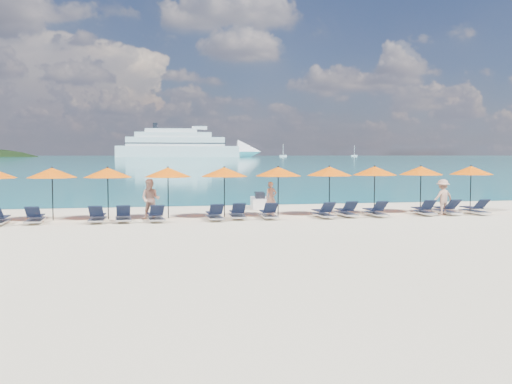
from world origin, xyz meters
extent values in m
plane|color=beige|center=(0.00, 0.00, 0.00)|extent=(1400.00, 1400.00, 0.00)
cube|color=#1FA9B2|center=(0.00, 660.00, 0.01)|extent=(1600.00, 1300.00, 0.01)
cube|color=white|center=(25.55, 502.10, 5.01)|extent=(110.51, 21.43, 10.02)
cone|color=white|center=(91.70, 501.27, 5.01)|extent=(22.33, 22.33, 22.05)
cube|color=white|center=(23.55, 502.13, 14.03)|extent=(88.42, 18.14, 8.02)
cube|color=white|center=(21.54, 502.15, 20.05)|extent=(68.55, 15.89, 5.01)
cube|color=white|center=(19.54, 502.18, 24.06)|extent=(46.46, 12.61, 3.51)
cube|color=black|center=(23.55, 502.13, 12.53)|extent=(89.52, 18.36, 0.90)
cube|color=black|center=(23.55, 502.13, 16.04)|extent=(87.31, 17.93, 0.90)
cylinder|color=black|center=(5.70, 502.35, 28.07)|extent=(4.41, 4.41, 5.51)
cube|color=white|center=(130.25, 526.57, 0.91)|extent=(6.82, 2.27, 1.82)
cylinder|color=white|center=(130.25, 526.57, 6.82)|extent=(0.41, 0.41, 11.37)
cube|color=white|center=(226.53, 584.69, 0.89)|extent=(6.65, 2.22, 1.77)
cylinder|color=white|center=(226.53, 584.69, 6.65)|extent=(0.40, 0.40, 11.09)
cube|color=white|center=(1.21, 8.16, 0.28)|extent=(1.13, 2.36, 0.52)
cube|color=black|center=(1.19, 7.98, 0.66)|extent=(0.59, 1.00, 0.33)
cylinder|color=black|center=(1.28, 8.73, 0.80)|extent=(0.52, 0.12, 0.06)
imported|color=tan|center=(1.19, 5.38, 0.75)|extent=(0.60, 0.44, 1.51)
imported|color=tan|center=(-4.40, 4.04, 0.87)|extent=(0.96, 0.73, 1.75)
imported|color=tan|center=(8.83, 3.31, 0.82)|extent=(1.13, 0.66, 1.65)
cylinder|color=black|center=(-8.48, 4.62, 1.10)|extent=(0.05, 0.05, 2.20)
cone|color=#FC5E04|center=(-8.48, 4.62, 2.02)|extent=(2.10, 2.10, 0.42)
sphere|color=black|center=(-8.48, 4.62, 2.24)|extent=(0.08, 0.08, 0.08)
cylinder|color=black|center=(-6.19, 4.48, 1.10)|extent=(0.05, 0.05, 2.20)
cone|color=#FC5E04|center=(-6.19, 4.48, 2.02)|extent=(2.10, 2.10, 0.42)
sphere|color=black|center=(-6.19, 4.48, 2.24)|extent=(0.08, 0.08, 0.08)
cylinder|color=black|center=(-3.63, 4.45, 1.10)|extent=(0.05, 0.05, 2.20)
cone|color=#FC5E04|center=(-3.63, 4.45, 2.02)|extent=(2.10, 2.10, 0.42)
sphere|color=black|center=(-3.63, 4.45, 2.24)|extent=(0.08, 0.08, 0.08)
cylinder|color=black|center=(-1.15, 4.46, 1.10)|extent=(0.05, 0.05, 2.20)
cone|color=#FC5E04|center=(-1.15, 4.46, 2.02)|extent=(2.10, 2.10, 0.42)
sphere|color=black|center=(-1.15, 4.46, 2.24)|extent=(0.08, 0.08, 0.08)
cylinder|color=black|center=(1.31, 4.46, 1.10)|extent=(0.05, 0.05, 2.20)
cone|color=#FC5E04|center=(1.31, 4.46, 2.02)|extent=(2.10, 2.10, 0.42)
sphere|color=black|center=(1.31, 4.46, 2.24)|extent=(0.08, 0.08, 0.08)
cylinder|color=black|center=(3.76, 4.49, 1.10)|extent=(0.05, 0.05, 2.20)
cone|color=#FC5E04|center=(3.76, 4.49, 2.02)|extent=(2.10, 2.10, 0.42)
sphere|color=black|center=(3.76, 4.49, 2.24)|extent=(0.08, 0.08, 0.08)
cylinder|color=black|center=(6.07, 4.71, 1.10)|extent=(0.05, 0.05, 2.20)
cone|color=#FC5E04|center=(6.07, 4.71, 2.02)|extent=(2.10, 2.10, 0.42)
sphere|color=black|center=(6.07, 4.71, 2.24)|extent=(0.08, 0.08, 0.08)
cylinder|color=black|center=(8.42, 4.68, 1.10)|extent=(0.05, 0.05, 2.20)
cone|color=#FC5E04|center=(8.42, 4.68, 2.02)|extent=(2.10, 2.10, 0.42)
sphere|color=black|center=(8.42, 4.68, 2.24)|extent=(0.08, 0.08, 0.08)
cylinder|color=black|center=(11.02, 4.59, 1.10)|extent=(0.05, 0.05, 2.20)
cone|color=#FC5E04|center=(11.02, 4.59, 2.02)|extent=(2.10, 2.10, 0.42)
sphere|color=black|center=(11.02, 4.59, 2.24)|extent=(0.08, 0.08, 0.08)
cube|color=black|center=(-10.32, 3.53, 0.30)|extent=(0.56, 1.11, 0.04)
cube|color=silver|center=(-9.01, 3.55, 0.14)|extent=(0.66, 1.71, 0.06)
cube|color=black|center=(-9.01, 3.80, 0.30)|extent=(0.57, 1.11, 0.04)
cube|color=black|center=(-9.00, 3.00, 0.55)|extent=(0.56, 0.55, 0.43)
cube|color=silver|center=(-6.56, 3.38, 0.14)|extent=(0.67, 1.72, 0.06)
cube|color=black|center=(-6.55, 3.63, 0.30)|extent=(0.58, 1.12, 0.04)
cube|color=black|center=(-6.57, 2.83, 0.55)|extent=(0.57, 0.55, 0.43)
cube|color=silver|center=(-5.52, 3.41, 0.14)|extent=(0.69, 1.73, 0.06)
cube|color=black|center=(-5.54, 3.66, 0.30)|extent=(0.60, 1.12, 0.04)
cube|color=black|center=(-5.50, 2.86, 0.55)|extent=(0.57, 0.56, 0.43)
cube|color=silver|center=(-4.21, 3.24, 0.14)|extent=(0.78, 1.75, 0.06)
cube|color=black|center=(-4.23, 3.49, 0.30)|extent=(0.65, 1.15, 0.04)
cube|color=black|center=(-4.16, 2.69, 0.55)|extent=(0.60, 0.59, 0.43)
cube|color=silver|center=(-1.75, 3.23, 0.14)|extent=(0.66, 1.71, 0.06)
cube|color=black|center=(-1.75, 3.48, 0.30)|extent=(0.57, 1.11, 0.04)
cube|color=black|center=(-1.73, 2.68, 0.55)|extent=(0.56, 0.55, 0.43)
cube|color=silver|center=(-0.71, 3.56, 0.14)|extent=(0.70, 1.73, 0.06)
cube|color=black|center=(-0.70, 3.81, 0.30)|extent=(0.60, 1.12, 0.04)
cube|color=black|center=(-0.74, 3.01, 0.55)|extent=(0.57, 0.56, 0.43)
cube|color=silver|center=(0.62, 3.41, 0.14)|extent=(0.67, 1.72, 0.06)
cube|color=black|center=(0.63, 3.66, 0.30)|extent=(0.58, 1.12, 0.04)
cube|color=black|center=(0.61, 2.86, 0.55)|extent=(0.57, 0.55, 0.43)
cube|color=silver|center=(3.08, 3.24, 0.14)|extent=(0.71, 1.73, 0.06)
cube|color=black|center=(3.06, 3.49, 0.30)|extent=(0.61, 1.13, 0.04)
cube|color=black|center=(3.10, 2.69, 0.55)|extent=(0.58, 0.56, 0.43)
cube|color=silver|center=(4.21, 3.49, 0.14)|extent=(0.62, 1.70, 0.06)
cube|color=black|center=(4.21, 3.74, 0.30)|extent=(0.55, 1.10, 0.04)
cube|color=black|center=(4.21, 2.94, 0.55)|extent=(0.55, 0.54, 0.43)
cube|color=silver|center=(5.54, 3.34, 0.14)|extent=(0.66, 1.71, 0.06)
cube|color=black|center=(5.53, 3.59, 0.30)|extent=(0.57, 1.11, 0.04)
cube|color=black|center=(5.55, 2.79, 0.55)|extent=(0.56, 0.55, 0.43)
cube|color=silver|center=(7.93, 3.44, 0.14)|extent=(0.74, 1.74, 0.06)
cube|color=black|center=(7.95, 3.69, 0.30)|extent=(0.63, 1.14, 0.04)
cube|color=black|center=(7.89, 2.89, 0.55)|extent=(0.59, 0.58, 0.43)
cube|color=silver|center=(9.10, 3.47, 0.14)|extent=(0.73, 1.74, 0.06)
cube|color=black|center=(9.09, 3.72, 0.30)|extent=(0.62, 1.13, 0.04)
cube|color=black|center=(9.14, 2.92, 0.55)|extent=(0.58, 0.57, 0.43)
cube|color=silver|center=(10.47, 3.33, 0.14)|extent=(0.70, 1.73, 0.06)
cube|color=black|center=(10.46, 3.58, 0.30)|extent=(0.60, 1.12, 0.04)
cube|color=black|center=(10.50, 2.79, 0.55)|extent=(0.57, 0.56, 0.43)
camera|label=1|loc=(-4.65, -20.67, 2.81)|focal=40.00mm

